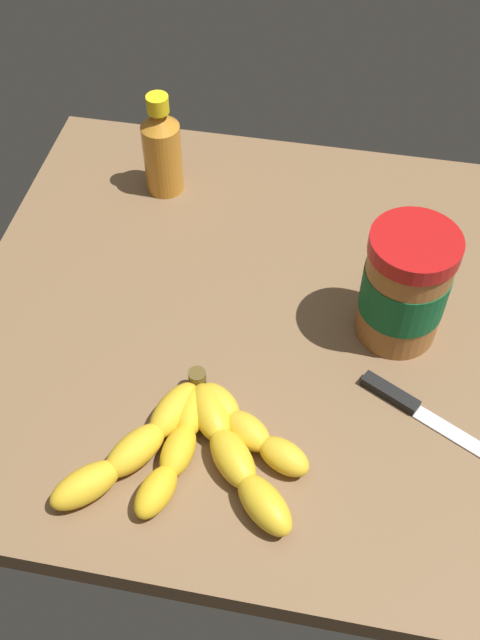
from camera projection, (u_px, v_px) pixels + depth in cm
name	position (u px, v px, depth cm)	size (l,w,h in cm)	color
ground_plane	(272.00, 326.00, 94.02)	(76.36, 69.53, 3.41)	brown
banana_bunch	(196.00, 447.00, 79.25)	(26.84, 19.80, 3.78)	yellow
peanut_butter_jar	(405.00, 287.00, 85.70)	(10.14, 10.14, 15.36)	#9E602D
honey_bottle	(162.00, 149.00, 102.80)	(5.31, 5.31, 15.13)	orange
butter_knife	(426.00, 415.00, 83.27)	(18.47, 10.77, 1.20)	silver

